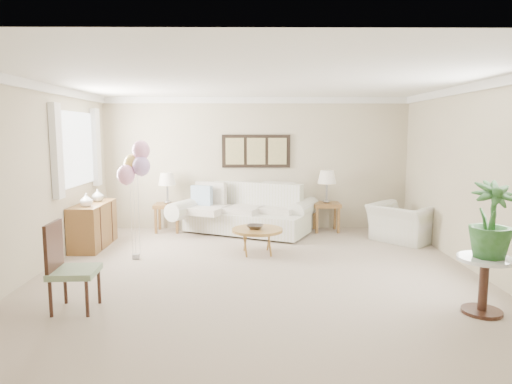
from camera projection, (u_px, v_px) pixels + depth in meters
ground_plane at (258, 273)px, 6.26m from camera, size 6.00×6.00×0.00m
room_shell at (250, 155)px, 6.13m from camera, size 6.04×6.04×2.60m
wall_art_triptych at (256, 151)px, 8.99m from camera, size 1.35×0.06×0.65m
sofa at (245, 213)px, 8.74m from camera, size 2.95×1.88×0.95m
end_table_left at (168, 208)px, 8.83m from camera, size 0.50×0.46×0.55m
end_table_right at (326, 207)px, 8.86m from camera, size 0.51×0.47×0.56m
lamp_left at (167, 180)px, 8.76m from camera, size 0.34×0.34×0.60m
lamp_right at (327, 178)px, 8.79m from camera, size 0.36×0.36×0.63m
coffee_table at (257, 231)px, 7.22m from camera, size 0.81×0.81×0.41m
decor_bowl at (255, 227)px, 7.20m from camera, size 0.32×0.32×0.06m
armchair at (403, 223)px, 8.05m from camera, size 1.34×1.35×0.66m
side_table at (484, 271)px, 4.83m from camera, size 0.57×0.57×0.62m
potted_plant at (491, 220)px, 4.75m from camera, size 0.47×0.47×0.81m
accent_chair at (68, 265)px, 4.92m from camera, size 0.50×0.50×0.97m
credenza at (93, 225)px, 7.67m from camera, size 0.46×1.20×0.74m
vase_white at (86, 200)px, 7.29m from camera, size 0.27×0.27×0.21m
vase_sage at (98, 195)px, 7.83m from camera, size 0.24×0.24×0.21m
balloon_cluster at (135, 165)px, 6.78m from camera, size 0.48×0.40×1.81m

